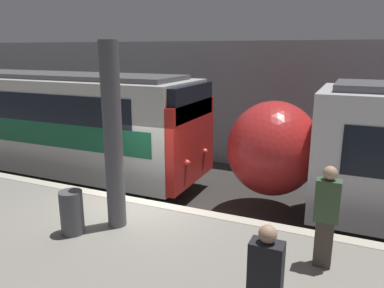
{
  "coord_description": "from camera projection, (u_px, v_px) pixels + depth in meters",
  "views": [
    {
      "loc": [
        4.44,
        -7.1,
        4.47
      ],
      "look_at": [
        0.83,
        1.04,
        2.2
      ],
      "focal_mm": 35.0,
      "sensor_mm": 36.0,
      "label": 1
    }
  ],
  "objects": [
    {
      "name": "person_waiting",
      "position": [
        265.0,
        286.0,
        4.27
      ],
      "size": [
        0.38,
        0.24,
        1.59
      ],
      "color": "#2D2D38",
      "rests_on": "platform"
    },
    {
      "name": "support_pillar_near",
      "position": [
        113.0,
        138.0,
        7.14
      ],
      "size": [
        0.36,
        0.36,
        3.62
      ],
      "color": "#56565B",
      "rests_on": "platform"
    },
    {
      "name": "station_rear_barrier",
      "position": [
        232.0,
        104.0,
        14.47
      ],
      "size": [
        50.0,
        0.15,
        4.76
      ],
      "color": "#939399",
      "rests_on": "ground"
    },
    {
      "name": "ground_plane",
      "position": [
        144.0,
        237.0,
        9.14
      ],
      "size": [
        120.0,
        120.0,
        0.0
      ],
      "primitive_type": "plane",
      "color": "#33302D"
    },
    {
      "name": "person_walking",
      "position": [
        326.0,
        214.0,
        5.95
      ],
      "size": [
        0.38,
        0.24,
        1.71
      ],
      "color": "#473D33",
      "rests_on": "platform"
    },
    {
      "name": "platform",
      "position": [
        86.0,
        262.0,
        7.15
      ],
      "size": [
        40.0,
        4.21,
        1.02
      ],
      "color": "gray",
      "rests_on": "ground"
    },
    {
      "name": "trash_bin",
      "position": [
        72.0,
        212.0,
        7.15
      ],
      "size": [
        0.44,
        0.44,
        0.85
      ],
      "color": "#4C4C51",
      "rests_on": "platform"
    }
  ]
}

